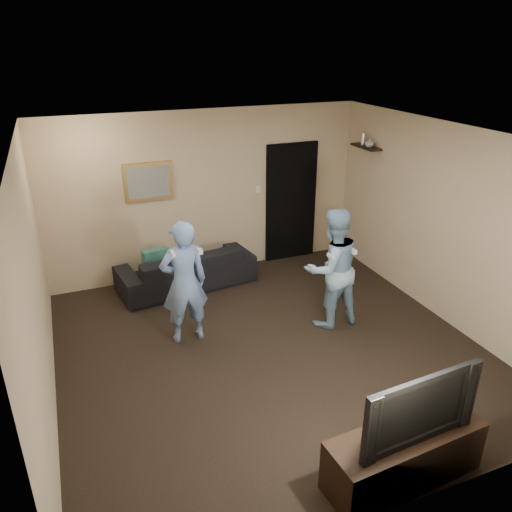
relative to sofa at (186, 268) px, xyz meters
name	(u,v)px	position (x,y,z in m)	size (l,w,h in m)	color
ground	(269,349)	(0.51, -2.06, -0.30)	(5.00, 5.00, 0.00)	black
ceiling	(272,138)	(0.51, -2.06, 2.30)	(5.00, 5.00, 0.04)	silver
wall_back	(207,194)	(0.51, 0.44, 1.00)	(5.00, 0.04, 2.60)	tan
wall_front	(409,382)	(0.51, -4.56, 1.00)	(5.00, 0.04, 2.60)	tan
wall_left	(34,291)	(-1.99, -2.06, 1.00)	(0.04, 5.00, 2.60)	tan
wall_right	(445,225)	(3.01, -2.06, 1.00)	(0.04, 5.00, 2.60)	tan
sofa	(186,268)	(0.00, 0.00, 0.00)	(2.07, 0.81, 0.60)	black
throw_pillow	(156,262)	(-0.45, 0.00, 0.18)	(0.40, 0.13, 0.40)	#1C544B
painting_frame	(148,182)	(-0.39, 0.41, 1.30)	(0.72, 0.05, 0.57)	olive
painting_canvas	(149,182)	(-0.39, 0.39, 1.30)	(0.62, 0.01, 0.47)	slate
doorway	(291,202)	(1.96, 0.41, 0.70)	(0.90, 0.06, 2.00)	black
light_switch	(258,189)	(1.36, 0.41, 1.00)	(0.08, 0.02, 0.12)	silver
wall_shelf	(366,147)	(2.90, -0.26, 1.69)	(0.20, 0.60, 0.03)	black
shelf_vase	(370,142)	(2.90, -0.35, 1.78)	(0.14, 0.14, 0.15)	#A9A9AE
shelf_figurine	(363,139)	(2.90, -0.17, 1.79)	(0.06, 0.06, 0.18)	silver
tv_console	(404,456)	(0.80, -4.31, -0.05)	(1.42, 0.46, 0.51)	black
television	(412,403)	(0.80, -4.31, 0.53)	(1.13, 0.15, 0.65)	black
wii_player_left	(184,283)	(-0.38, -1.45, 0.50)	(0.59, 0.48, 1.60)	#7191C4
wii_player_right	(332,268)	(1.50, -1.78, 0.51)	(0.82, 0.65, 1.62)	#8AB1C9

